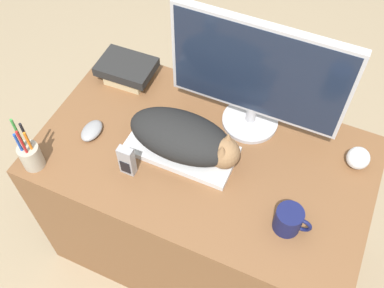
# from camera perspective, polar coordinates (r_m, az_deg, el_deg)

# --- Properties ---
(desk) EXTENTS (1.19, 0.69, 0.74)m
(desk) POSITION_cam_1_polar(r_m,az_deg,el_deg) (1.90, 1.25, -7.71)
(desk) COLOR brown
(desk) RESTS_ON ground_plane
(keyboard) EXTENTS (0.39, 0.18, 0.02)m
(keyboard) POSITION_cam_1_polar(r_m,az_deg,el_deg) (1.59, -1.38, -0.74)
(keyboard) COLOR silver
(keyboard) RESTS_ON desk
(cat) EXTENTS (0.40, 0.20, 0.14)m
(cat) POSITION_cam_1_polar(r_m,az_deg,el_deg) (1.52, -0.78, 0.77)
(cat) COLOR black
(cat) RESTS_ON keyboard
(monitor) EXTENTS (0.61, 0.21, 0.46)m
(monitor) POSITION_cam_1_polar(r_m,az_deg,el_deg) (1.51, 8.28, 8.63)
(monitor) COLOR #B7B7BC
(monitor) RESTS_ON desk
(computer_mouse) EXTENTS (0.07, 0.10, 0.03)m
(computer_mouse) POSITION_cam_1_polar(r_m,az_deg,el_deg) (1.68, -12.62, 1.67)
(computer_mouse) COLOR gray
(computer_mouse) RESTS_ON desk
(coffee_mug) EXTENTS (0.12, 0.09, 0.09)m
(coffee_mug) POSITION_cam_1_polar(r_m,az_deg,el_deg) (1.44, 12.22, -9.42)
(coffee_mug) COLOR #141947
(coffee_mug) RESTS_ON desk
(pen_cup) EXTENTS (0.07, 0.07, 0.23)m
(pen_cup) POSITION_cam_1_polar(r_m,az_deg,el_deg) (1.62, -19.83, -1.32)
(pen_cup) COLOR #B2A893
(pen_cup) RESTS_ON desk
(baseball) EXTENTS (0.08, 0.08, 0.08)m
(baseball) POSITION_cam_1_polar(r_m,az_deg,el_deg) (1.64, 20.35, -1.68)
(baseball) COLOR silver
(baseball) RESTS_ON desk
(phone) EXTENTS (0.05, 0.03, 0.13)m
(phone) POSITION_cam_1_polar(r_m,az_deg,el_deg) (1.52, -8.28, -2.14)
(phone) COLOR #99999E
(phone) RESTS_ON desk
(book_stack) EXTENTS (0.22, 0.16, 0.08)m
(book_stack) POSITION_cam_1_polar(r_m,az_deg,el_deg) (1.82, -8.23, 9.30)
(book_stack) COLOR #C6B284
(book_stack) RESTS_ON desk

